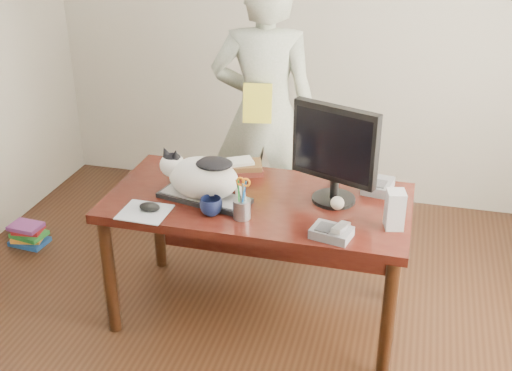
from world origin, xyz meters
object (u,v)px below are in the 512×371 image
object	(u,v)px
mouse	(150,207)
coffee_mug	(211,206)
desk	(262,216)
calculator	(378,186)
cat	(201,176)
monitor	(335,150)
book_stack	(243,167)
book_pile_b	(28,234)
baseball	(337,203)
person	(264,114)
speaker	(395,210)
pen_cup	(242,207)
phone	(332,232)
keyboard	(204,197)

from	to	relation	value
mouse	coffee_mug	distance (m)	0.32
mouse	desk	bearing A→B (deg)	36.70
calculator	cat	bearing A→B (deg)	-149.43
cat	coffee_mug	world-z (taller)	cat
monitor	book_stack	xyz separation A→B (m)	(-0.55, 0.23, -0.26)
desk	book_pile_b	size ratio (longest dim) A/B	6.20
coffee_mug	book_stack	world-z (taller)	coffee_mug
baseball	person	world-z (taller)	person
coffee_mug	calculator	distance (m)	0.93
monitor	person	size ratio (longest dim) A/B	0.29
speaker	book_stack	distance (m)	0.97
speaker	baseball	bearing A→B (deg)	146.07
person	book_pile_b	xyz separation A→B (m)	(-1.55, -0.47, -0.85)
pen_cup	baseball	bearing A→B (deg)	25.19
desk	phone	xyz separation A→B (m)	(0.44, -0.38, 0.18)
baseball	calculator	world-z (taller)	baseball
cat	book_stack	distance (m)	0.41
coffee_mug	calculator	world-z (taller)	coffee_mug
monitor	speaker	world-z (taller)	monitor
baseball	mouse	bearing A→B (deg)	-164.03
desk	cat	world-z (taller)	cat
coffee_mug	speaker	size ratio (longest dim) A/B	0.59
coffee_mug	speaker	xyz separation A→B (m)	(0.90, 0.10, 0.05)
keyboard	book_pile_b	distance (m)	1.66
cat	monitor	xyz separation A→B (m)	(0.67, 0.15, 0.16)
pen_cup	book_stack	bearing A→B (deg)	105.44
monitor	baseball	bearing A→B (deg)	-40.67
keyboard	desk	bearing A→B (deg)	43.90
cat	person	world-z (taller)	person
desk	book_stack	world-z (taller)	book_stack
keyboard	baseball	distance (m)	0.70
book_stack	desk	bearing A→B (deg)	-74.79
keyboard	speaker	distance (m)	0.99
pen_cup	phone	xyz separation A→B (m)	(0.46, -0.07, -0.03)
phone	calculator	bearing A→B (deg)	85.89
pen_cup	mouse	xyz separation A→B (m)	(-0.48, -0.05, -0.04)
speaker	person	bearing A→B (deg)	120.43
desk	cat	xyz separation A→B (m)	(-0.29, -0.17, 0.29)
cat	phone	bearing A→B (deg)	-3.97
keyboard	cat	xyz separation A→B (m)	(-0.02, 0.00, 0.12)
pen_cup	mouse	distance (m)	0.48
desk	mouse	bearing A→B (deg)	-144.48
book_pile_b	coffee_mug	bearing A→B (deg)	-20.71
keyboard	monitor	bearing A→B (deg)	24.98
book_pile_b	baseball	bearing A→B (deg)	-9.67
book_pile_b	desk	bearing A→B (deg)	-8.97
mouse	keyboard	bearing A→B (deg)	40.88
mouse	book_pile_b	bearing A→B (deg)	153.90
phone	speaker	distance (m)	0.33
book_stack	calculator	bearing A→B (deg)	-25.77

